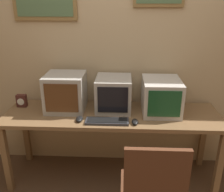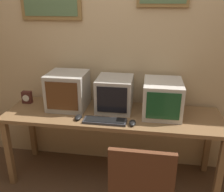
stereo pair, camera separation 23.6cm
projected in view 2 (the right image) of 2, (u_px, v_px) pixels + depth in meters
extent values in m
cube|color=#D1B284|center=(117.00, 50.00, 2.56)|extent=(8.00, 0.05, 2.60)
cube|color=olive|center=(112.00, 115.00, 2.44)|extent=(2.09, 0.61, 0.04)
cube|color=olive|center=(9.00, 153.00, 2.48)|extent=(0.06, 0.06, 0.71)
cube|color=olive|center=(220.00, 174.00, 2.19)|extent=(0.06, 0.06, 0.71)
cube|color=olive|center=(32.00, 129.00, 2.96)|extent=(0.06, 0.06, 0.71)
cube|color=olive|center=(208.00, 142.00, 2.67)|extent=(0.06, 0.06, 0.71)
cube|color=#B7B2A8|center=(68.00, 90.00, 2.51)|extent=(0.38, 0.36, 0.36)
cube|color=#563319|center=(62.00, 96.00, 2.34)|extent=(0.31, 0.01, 0.28)
cube|color=#B7B2A8|center=(115.00, 94.00, 2.48)|extent=(0.34, 0.37, 0.33)
cube|color=black|center=(112.00, 100.00, 2.30)|extent=(0.28, 0.01, 0.25)
cube|color=beige|center=(162.00, 98.00, 2.37)|extent=(0.36, 0.43, 0.33)
cube|color=#194C28|center=(163.00, 106.00, 2.17)|extent=(0.29, 0.01, 0.25)
cube|color=#333338|center=(105.00, 121.00, 2.26)|extent=(0.39, 0.14, 0.02)
cube|color=black|center=(105.00, 120.00, 2.25)|extent=(0.36, 0.11, 0.00)
ellipsoid|color=black|center=(132.00, 123.00, 2.21)|extent=(0.06, 0.11, 0.04)
ellipsoid|color=black|center=(78.00, 117.00, 2.31)|extent=(0.06, 0.11, 0.04)
cube|color=#4C231E|center=(27.00, 97.00, 2.66)|extent=(0.10, 0.05, 0.13)
cylinder|color=white|center=(26.00, 98.00, 2.63)|extent=(0.07, 0.00, 0.07)
cube|color=brown|center=(141.00, 184.00, 1.57)|extent=(0.41, 0.04, 0.49)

